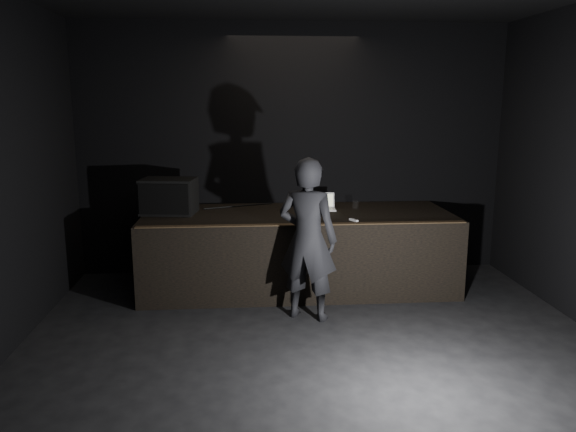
# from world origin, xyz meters

# --- Properties ---
(ground) EXTENTS (7.00, 7.00, 0.00)m
(ground) POSITION_xyz_m (0.00, 0.00, 0.00)
(ground) COLOR black
(ground) RESTS_ON ground
(room_walls) EXTENTS (6.10, 7.10, 3.52)m
(room_walls) POSITION_xyz_m (0.00, 0.00, 2.02)
(room_walls) COLOR black
(room_walls) RESTS_ON ground
(stage_riser) EXTENTS (4.00, 1.50, 1.00)m
(stage_riser) POSITION_xyz_m (0.00, 2.73, 0.50)
(stage_riser) COLOR black
(stage_riser) RESTS_ON ground
(riser_lip) EXTENTS (3.92, 0.10, 0.01)m
(riser_lip) POSITION_xyz_m (0.00, 2.02, 1.01)
(riser_lip) COLOR brown
(riser_lip) RESTS_ON stage_riser
(stage_monitor) EXTENTS (0.74, 0.59, 0.45)m
(stage_monitor) POSITION_xyz_m (-1.67, 2.84, 1.23)
(stage_monitor) COLOR black
(stage_monitor) RESTS_ON stage_riser
(cable) EXTENTS (0.94, 0.37, 0.02)m
(cable) POSITION_xyz_m (-0.78, 3.23, 1.01)
(cable) COLOR black
(cable) RESTS_ON stage_riser
(laptop) EXTENTS (0.32, 0.29, 0.21)m
(laptop) POSITION_xyz_m (0.37, 2.96, 1.06)
(laptop) COLOR white
(laptop) RESTS_ON stage_riser
(beer_can) EXTENTS (0.06, 0.06, 0.15)m
(beer_can) POSITION_xyz_m (0.34, 2.66, 1.07)
(beer_can) COLOR silver
(beer_can) RESTS_ON stage_riser
(plastic_cup) EXTENTS (0.09, 0.09, 0.11)m
(plastic_cup) POSITION_xyz_m (0.81, 2.96, 1.05)
(plastic_cup) COLOR white
(plastic_cup) RESTS_ON stage_riser
(wii_remote) EXTENTS (0.09, 0.15, 0.03)m
(wii_remote) POSITION_xyz_m (0.63, 2.16, 1.01)
(wii_remote) COLOR white
(wii_remote) RESTS_ON stage_riser
(person) EXTENTS (0.79, 0.67, 1.84)m
(person) POSITION_xyz_m (0.00, 1.62, 0.92)
(person) COLOR black
(person) RESTS_ON ground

